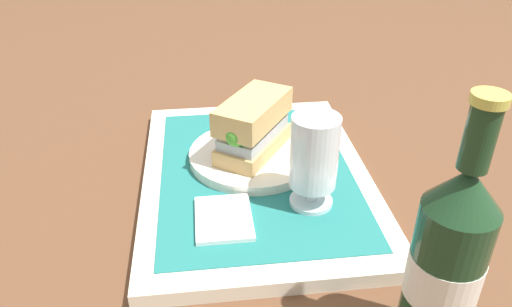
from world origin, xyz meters
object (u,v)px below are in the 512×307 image
Objects in this scene: beer_glass at (314,158)px; beer_bottle at (446,263)px; sandwich at (253,126)px; plate at (254,155)px.

beer_bottle reaches higher than beer_glass.
beer_bottle is (0.32, 0.13, 0.03)m from sandwich.
plate is at bearing -158.24° from beer_bottle.
plate is 1.52× the size of beer_glass.
sandwich is 1.15× the size of beer_glass.
sandwich is at bearing -151.52° from beer_glass.
beer_glass is (0.12, 0.06, 0.06)m from plate.
sandwich is (0.00, -0.00, 0.05)m from plate.
plate is 0.36m from beer_bottle.
plate is 0.15m from beer_glass.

